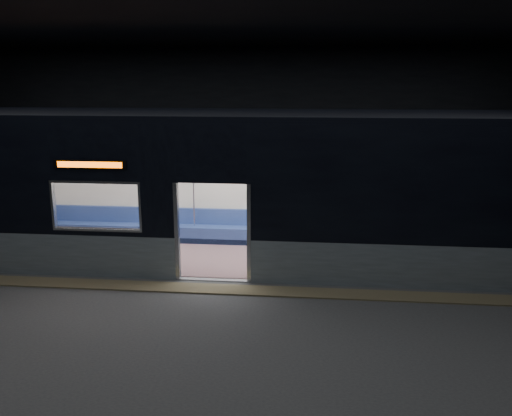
# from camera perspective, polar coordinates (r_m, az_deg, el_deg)

# --- Properties ---
(station_floor) EXTENTS (24.00, 14.00, 0.01)m
(station_floor) POSITION_cam_1_polar(r_m,az_deg,el_deg) (10.36, -5.53, -9.70)
(station_floor) COLOR #47494C
(station_floor) RESTS_ON ground
(station_envelope) EXTENTS (24.00, 14.00, 5.00)m
(station_envelope) POSITION_cam_1_polar(r_m,az_deg,el_deg) (9.54, -6.03, 11.02)
(station_envelope) COLOR black
(station_envelope) RESTS_ON station_floor
(tactile_strip) EXTENTS (22.80, 0.50, 0.03)m
(tactile_strip) POSITION_cam_1_polar(r_m,az_deg,el_deg) (10.85, -4.96, -8.47)
(tactile_strip) COLOR #8C7F59
(tactile_strip) RESTS_ON station_floor
(metro_car) EXTENTS (18.00, 3.04, 3.35)m
(metro_car) POSITION_cam_1_polar(r_m,az_deg,el_deg) (12.23, -3.39, 3.01)
(metro_car) COLOR #92A0AE
(metro_car) RESTS_ON station_floor
(passenger) EXTENTS (0.47, 0.77, 1.46)m
(passenger) POSITION_cam_1_polar(r_m,az_deg,el_deg) (13.57, 17.83, -0.94)
(passenger) COLOR black
(passenger) RESTS_ON metro_car
(handbag) EXTENTS (0.34, 0.30, 0.16)m
(handbag) POSITION_cam_1_polar(r_m,az_deg,el_deg) (13.37, 17.93, -1.76)
(handbag) COLOR black
(handbag) RESTS_ON passenger
(transit_map) EXTENTS (0.94, 0.03, 0.61)m
(transit_map) POSITION_cam_1_polar(r_m,az_deg,el_deg) (13.48, 1.39, 2.31)
(transit_map) COLOR white
(transit_map) RESTS_ON metro_car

